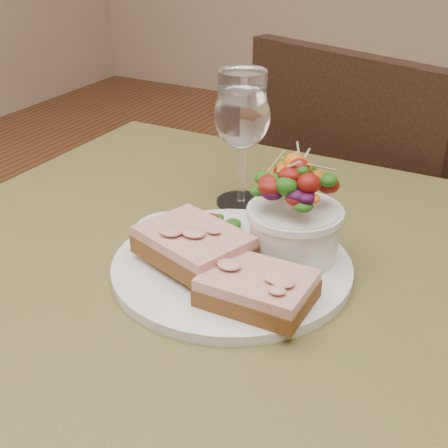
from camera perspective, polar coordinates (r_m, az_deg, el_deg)
The scene contains 9 objects.
cafe_table at distance 0.79m, azimuth -1.20°, elevation -10.30°, with size 0.80×0.80×0.75m.
chair_far at distance 1.50m, azimuth 13.10°, elevation -7.18°, with size 0.53×0.53×0.90m.
dinner_plate at distance 0.72m, azimuth 0.72°, elevation -3.92°, with size 0.28×0.28×0.01m, color white.
sandwich_front at distance 0.65m, azimuth 3.06°, elevation -5.89°, with size 0.11×0.08×0.03m.
sandwich_back at distance 0.71m, azimuth -2.81°, elevation -1.92°, with size 0.14×0.12×0.03m.
ramekin at distance 0.73m, azimuth -5.06°, elevation -1.24°, with size 0.07×0.07×0.04m.
salad_bowl at distance 0.71m, azimuth 6.55°, elevation 1.28°, with size 0.10×0.10×0.13m.
garnish at distance 0.79m, azimuth -0.33°, elevation 0.07°, with size 0.05×0.04×0.02m.
wine_glass at distance 0.84m, azimuth 1.67°, elevation 9.52°, with size 0.08×0.08×0.18m.
Camera 1 is at (0.31, -0.54, 1.14)m, focal length 50.00 mm.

